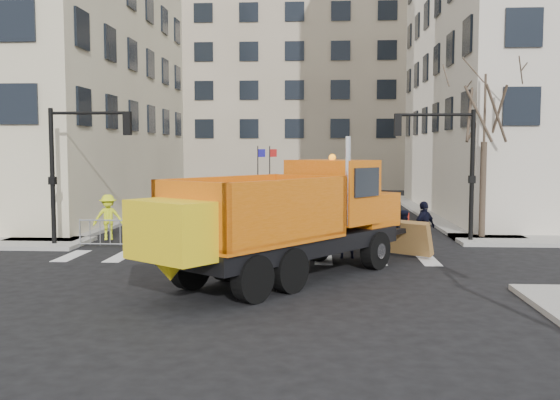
# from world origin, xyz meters

# --- Properties ---
(ground) EXTENTS (120.00, 120.00, 0.00)m
(ground) POSITION_xyz_m (0.00, 0.00, 0.00)
(ground) COLOR black
(ground) RESTS_ON ground
(sidewalk_back) EXTENTS (64.00, 5.00, 0.15)m
(sidewalk_back) POSITION_xyz_m (0.00, 8.50, 0.07)
(sidewalk_back) COLOR gray
(sidewalk_back) RESTS_ON ground
(building_far) EXTENTS (30.00, 18.00, 24.00)m
(building_far) POSITION_xyz_m (0.00, 52.00, 12.00)
(building_far) COLOR tan
(building_far) RESTS_ON ground
(traffic_light_left) EXTENTS (0.18, 0.18, 5.40)m
(traffic_light_left) POSITION_xyz_m (-8.00, 7.50, 2.70)
(traffic_light_left) COLOR black
(traffic_light_left) RESTS_ON ground
(traffic_light_right) EXTENTS (0.18, 0.18, 5.40)m
(traffic_light_right) POSITION_xyz_m (8.50, 9.50, 2.70)
(traffic_light_right) COLOR black
(traffic_light_right) RESTS_ON ground
(crowd_barriers) EXTENTS (12.60, 0.60, 1.10)m
(crowd_barriers) POSITION_xyz_m (-0.75, 7.60, 0.55)
(crowd_barriers) COLOR #9EA0A5
(crowd_barriers) RESTS_ON ground
(street_tree) EXTENTS (3.00, 3.00, 7.50)m
(street_tree) POSITION_xyz_m (9.20, 10.50, 3.75)
(street_tree) COLOR #382B21
(street_tree) RESTS_ON ground
(plow_truck) EXTENTS (8.75, 10.36, 4.19)m
(plow_truck) POSITION_xyz_m (1.35, 1.86, 1.86)
(plow_truck) COLOR black
(plow_truck) RESTS_ON ground
(cop_a) EXTENTS (0.75, 0.52, 2.00)m
(cop_a) POSITION_xyz_m (3.31, 5.66, 1.00)
(cop_a) COLOR black
(cop_a) RESTS_ON ground
(cop_b) EXTENTS (0.94, 0.84, 1.60)m
(cop_b) POSITION_xyz_m (5.41, 6.81, 0.80)
(cop_b) COLOR black
(cop_b) RESTS_ON ground
(cop_c) EXTENTS (1.15, 1.13, 1.94)m
(cop_c) POSITION_xyz_m (6.15, 6.65, 0.97)
(cop_c) COLOR black
(cop_c) RESTS_ON ground
(worker) EXTENTS (1.34, 1.02, 1.84)m
(worker) POSITION_xyz_m (-6.19, 8.53, 1.07)
(worker) COLOR #E2F11C
(worker) RESTS_ON sidewalk_back
(newspaper_box) EXTENTS (0.51, 0.47, 1.10)m
(newspaper_box) POSITION_xyz_m (5.74, 9.51, 0.70)
(newspaper_box) COLOR #AC1B0D
(newspaper_box) RESTS_ON sidewalk_back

